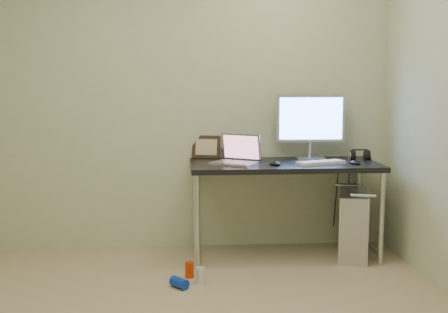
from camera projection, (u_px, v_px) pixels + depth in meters
wall_back at (176, 97)px, 4.56m from camera, size 3.50×0.02×2.50m
desk at (284, 173)px, 4.39m from camera, size 1.46×0.64×0.75m
tower_computer at (354, 225)px, 4.41m from camera, size 0.36×0.54×0.55m
cable_a at (336, 198)px, 4.73m from camera, size 0.01×0.16×0.69m
cable_b at (347, 201)px, 4.72m from camera, size 0.02×0.11×0.71m
can_red at (189, 270)px, 3.97m from camera, size 0.07×0.07×0.11m
can_white at (200, 276)px, 3.84m from camera, size 0.09×0.09×0.12m
can_blue at (179, 283)px, 3.77m from camera, size 0.14×0.15×0.07m
laptop at (237, 157)px, 4.31m from camera, size 0.41×0.39×0.22m
monitor at (311, 121)px, 4.54m from camera, size 0.56×0.17×0.52m
keyboard at (321, 163)px, 4.29m from camera, size 0.40×0.25×0.02m
mouse_right at (355, 162)px, 4.29m from camera, size 0.09×0.13×0.04m
mouse_left at (275, 163)px, 4.23m from camera, size 0.11×0.13×0.04m
headphones at (360, 156)px, 4.53m from camera, size 0.17×0.10×0.11m
picture_frame at (206, 147)px, 4.61m from camera, size 0.24×0.13×0.19m
webcam at (224, 149)px, 4.62m from camera, size 0.04×0.03×0.11m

